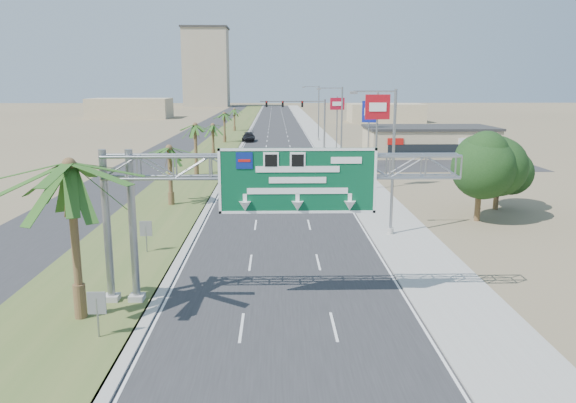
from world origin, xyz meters
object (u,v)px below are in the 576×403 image
(palm_near, at_px, (69,166))
(pole_sign_red_far, at_px, (337,108))
(signal_mast, at_px, (312,120))
(store_building, at_px, (429,142))
(sign_gantry, at_px, (263,178))
(car_mid_lane, at_px, (286,160))
(car_far, at_px, (248,137))
(pole_sign_blue, at_px, (369,114))
(car_left_lane, at_px, (233,180))
(pole_sign_red_near, at_px, (377,113))
(car_right_lane, at_px, (316,158))

(palm_near, distance_m, pole_sign_red_far, 65.42)
(signal_mast, bearing_deg, store_building, -19.54)
(palm_near, xyz_separation_m, pole_sign_red_far, (18.20, 62.84, -0.24))
(sign_gantry, xyz_separation_m, store_building, (23.06, 56.07, -4.06))
(sign_gantry, bearing_deg, car_mid_lane, 87.57)
(car_far, relative_size, pole_sign_red_far, 0.64)
(palm_near, bearing_deg, signal_mast, 77.34)
(car_mid_lane, bearing_deg, pole_sign_blue, 35.92)
(car_left_lane, distance_m, car_far, 46.86)
(car_left_lane, bearing_deg, store_building, 35.96)
(palm_near, distance_m, car_far, 79.61)
(pole_sign_red_near, xyz_separation_m, pole_sign_red_far, (-0.49, 31.34, -0.84))
(pole_sign_blue, bearing_deg, store_building, 12.13)
(sign_gantry, relative_size, pole_sign_blue, 2.04)
(car_left_lane, xyz_separation_m, pole_sign_red_near, (14.30, -0.92, 6.75))
(sign_gantry, bearing_deg, pole_sign_red_far, 80.62)
(car_right_lane, bearing_deg, car_far, 106.50)
(sign_gantry, relative_size, palm_near, 2.01)
(signal_mast, height_order, pole_sign_red_near, pole_sign_red_near)
(sign_gantry, height_order, pole_sign_blue, pole_sign_blue)
(car_left_lane, xyz_separation_m, pole_sign_blue, (17.59, 23.60, 5.35))
(sign_gantry, bearing_deg, store_building, 67.64)
(car_far, distance_m, pole_sign_blue, 29.99)
(pole_sign_blue, bearing_deg, car_far, 127.99)
(car_mid_lane, height_order, car_right_lane, car_right_lane)
(car_mid_lane, relative_size, car_far, 0.73)
(pole_sign_blue, bearing_deg, car_mid_lane, -148.42)
(palm_near, relative_size, car_left_lane, 1.83)
(sign_gantry, distance_m, pole_sign_blue, 55.84)
(store_building, xyz_separation_m, car_left_lane, (-26.81, -25.58, -1.22))
(store_building, height_order, pole_sign_blue, pole_sign_blue)
(store_building, bearing_deg, pole_sign_red_near, -115.27)
(palm_near, height_order, car_far, palm_near)
(sign_gantry, xyz_separation_m, car_mid_lane, (1.98, 46.80, -5.40))
(car_far, height_order, pole_sign_blue, pole_sign_blue)
(signal_mast, height_order, car_mid_lane, signal_mast)
(sign_gantry, bearing_deg, pole_sign_red_near, 70.36)
(sign_gantry, distance_m, car_far, 77.65)
(signal_mast, relative_size, pole_sign_red_near, 1.08)
(store_building, bearing_deg, car_far, 142.15)
(store_building, height_order, car_right_lane, store_building)
(sign_gantry, height_order, palm_near, palm_near)
(signal_mast, height_order, car_right_lane, signal_mast)
(car_far, relative_size, pole_sign_red_near, 0.57)
(sign_gantry, xyz_separation_m, pole_sign_blue, (13.85, 54.09, 0.08))
(store_building, distance_m, car_left_lane, 37.08)
(pole_sign_blue, bearing_deg, car_right_lane, -144.77)
(sign_gantry, xyz_separation_m, car_right_lane, (5.94, 48.51, -5.39))
(signal_mast, xyz_separation_m, car_far, (-10.55, 15.30, -4.07))
(car_mid_lane, xyz_separation_m, car_far, (-6.30, 30.55, 0.13))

